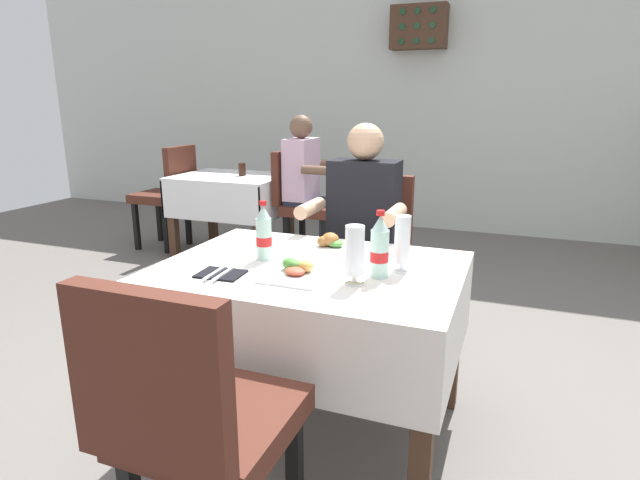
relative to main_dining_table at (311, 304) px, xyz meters
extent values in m
plane|color=#66605B|center=(0.15, 0.07, -0.57)|extent=(11.00, 11.00, 0.00)
cube|color=silver|center=(0.15, 3.89, 1.03)|extent=(11.00, 0.12, 3.19)
cube|color=white|center=(0.00, 0.00, 0.16)|extent=(1.18, 0.87, 0.02)
cube|color=white|center=(0.00, -0.42, -0.01)|extent=(1.18, 0.02, 0.32)
cube|color=white|center=(0.00, 0.42, -0.01)|extent=(1.18, 0.02, 0.32)
cube|color=white|center=(-0.58, 0.00, -0.01)|extent=(0.02, 0.87, 0.32)
cube|color=white|center=(0.58, 0.00, -0.01)|extent=(0.02, 0.87, 0.32)
cube|color=#472D1E|center=(-0.53, -0.37, -0.21)|extent=(0.07, 0.07, 0.71)
cube|color=#472D1E|center=(0.53, -0.37, -0.21)|extent=(0.07, 0.07, 0.71)
cube|color=#472D1E|center=(-0.53, 0.37, -0.21)|extent=(0.07, 0.07, 0.71)
cube|color=#472D1E|center=(0.53, 0.37, -0.21)|extent=(0.07, 0.07, 0.71)
cube|color=#4C2319|center=(0.00, 0.73, -0.08)|extent=(0.44, 0.44, 0.08)
cube|color=#4C2319|center=(0.00, 0.98, 0.18)|extent=(0.42, 0.06, 0.44)
cube|color=black|center=(-0.17, 0.56, -0.34)|extent=(0.04, 0.04, 0.45)
cube|color=black|center=(0.17, 0.56, -0.34)|extent=(0.04, 0.04, 0.45)
cube|color=black|center=(-0.17, 0.90, -0.34)|extent=(0.04, 0.04, 0.45)
cube|color=black|center=(0.17, 0.90, -0.34)|extent=(0.04, 0.04, 0.45)
cube|color=#4C2319|center=(0.00, -0.73, -0.08)|extent=(0.44, 0.44, 0.08)
cube|color=#4C2319|center=(0.00, -0.98, 0.18)|extent=(0.42, 0.06, 0.44)
cube|color=black|center=(0.17, -0.56, -0.34)|extent=(0.04, 0.04, 0.45)
cube|color=black|center=(-0.17, -0.56, -0.34)|extent=(0.04, 0.04, 0.45)
cylinder|color=#282D42|center=(-0.09, 0.53, -0.34)|extent=(0.10, 0.10, 0.45)
cylinder|color=#282D42|center=(0.07, 0.53, -0.34)|extent=(0.10, 0.10, 0.45)
cube|color=#282D42|center=(-0.01, 0.69, -0.06)|extent=(0.34, 0.36, 0.12)
cube|color=black|center=(-0.01, 0.77, 0.25)|extent=(0.36, 0.20, 0.50)
sphere|color=tan|center=(-0.01, 0.77, 0.60)|extent=(0.19, 0.19, 0.19)
cylinder|color=tan|center=(-0.22, 0.54, 0.28)|extent=(0.07, 0.26, 0.07)
cylinder|color=tan|center=(0.21, 0.54, 0.28)|extent=(0.07, 0.26, 0.07)
cube|color=white|center=(0.00, -0.16, 0.17)|extent=(0.23, 0.23, 0.01)
ellipsoid|color=#C14C33|center=(0.00, -0.16, 0.19)|extent=(0.11, 0.11, 0.03)
ellipsoid|color=gold|center=(0.03, -0.12, 0.20)|extent=(0.08, 0.08, 0.05)
ellipsoid|color=#4C8E38|center=(-0.03, -0.12, 0.20)|extent=(0.10, 0.09, 0.05)
cube|color=white|center=(-0.01, 0.22, 0.17)|extent=(0.26, 0.26, 0.01)
ellipsoid|color=#4C8E38|center=(0.01, 0.26, 0.19)|extent=(0.11, 0.11, 0.03)
ellipsoid|color=#99602D|center=(-0.04, 0.24, 0.20)|extent=(0.07, 0.07, 0.05)
ellipsoid|color=#99602D|center=(-0.01, 0.26, 0.21)|extent=(0.10, 0.10, 0.06)
cylinder|color=white|center=(0.35, 0.06, 0.17)|extent=(0.07, 0.07, 0.01)
cylinder|color=white|center=(0.35, 0.06, 0.19)|extent=(0.02, 0.02, 0.03)
cylinder|color=white|center=(0.35, 0.06, 0.29)|extent=(0.06, 0.06, 0.18)
cylinder|color=black|center=(0.35, 0.06, 0.24)|extent=(0.06, 0.06, 0.07)
cylinder|color=white|center=(0.23, -0.15, 0.17)|extent=(0.07, 0.07, 0.01)
cylinder|color=white|center=(0.23, -0.15, 0.19)|extent=(0.02, 0.02, 0.03)
cylinder|color=white|center=(0.23, -0.15, 0.29)|extent=(0.07, 0.07, 0.18)
cylinder|color=gold|center=(0.23, -0.15, 0.27)|extent=(0.06, 0.06, 0.14)
cylinder|color=silver|center=(0.29, -0.04, 0.26)|extent=(0.07, 0.07, 0.18)
cylinder|color=red|center=(0.29, -0.04, 0.25)|extent=(0.07, 0.07, 0.04)
cone|color=silver|center=(0.29, -0.04, 0.37)|extent=(0.06, 0.06, 0.05)
cylinder|color=red|center=(0.29, -0.04, 0.41)|extent=(0.03, 0.03, 0.02)
cylinder|color=silver|center=(-0.21, 0.01, 0.25)|extent=(0.06, 0.06, 0.17)
cylinder|color=red|center=(-0.21, 0.01, 0.24)|extent=(0.07, 0.07, 0.04)
cone|color=silver|center=(-0.21, 0.01, 0.37)|extent=(0.06, 0.06, 0.05)
cylinder|color=red|center=(-0.21, 0.01, 0.40)|extent=(0.03, 0.03, 0.02)
cube|color=black|center=(-0.27, -0.23, 0.17)|extent=(0.18, 0.14, 0.01)
cube|color=silver|center=(-0.29, -0.23, 0.18)|extent=(0.03, 0.19, 0.01)
cube|color=silver|center=(-0.26, -0.23, 0.18)|extent=(0.03, 0.19, 0.01)
cube|color=white|center=(-1.63, 2.14, 0.16)|extent=(0.96, 0.74, 0.02)
cube|color=white|center=(-1.63, 1.78, -0.01)|extent=(0.96, 0.02, 0.32)
cube|color=white|center=(-1.63, 2.51, -0.01)|extent=(0.96, 0.02, 0.32)
cube|color=white|center=(-2.10, 2.14, -0.01)|extent=(0.02, 0.74, 0.32)
cube|color=white|center=(-1.16, 2.14, -0.01)|extent=(0.02, 0.74, 0.32)
cube|color=#472D1E|center=(-2.05, 1.83, -0.21)|extent=(0.07, 0.07, 0.71)
cube|color=#472D1E|center=(-1.21, 1.83, -0.21)|extent=(0.07, 0.07, 0.71)
cube|color=#472D1E|center=(-2.05, 2.45, -0.21)|extent=(0.07, 0.07, 0.71)
cube|color=#472D1E|center=(-1.21, 2.45, -0.21)|extent=(0.07, 0.07, 0.71)
cube|color=#4C2319|center=(-2.41, 2.14, -0.08)|extent=(0.44, 0.44, 0.08)
cube|color=#4C2319|center=(-2.16, 2.14, 0.18)|extent=(0.06, 0.42, 0.44)
cube|color=black|center=(-2.58, 2.31, -0.34)|extent=(0.04, 0.04, 0.45)
cube|color=black|center=(-2.58, 1.97, -0.34)|extent=(0.04, 0.04, 0.45)
cube|color=black|center=(-2.24, 2.31, -0.34)|extent=(0.04, 0.04, 0.45)
cube|color=black|center=(-2.24, 1.97, -0.34)|extent=(0.04, 0.04, 0.45)
cube|color=#4C2319|center=(-0.85, 2.14, -0.08)|extent=(0.44, 0.44, 0.08)
cube|color=#4C2319|center=(-1.10, 2.14, 0.18)|extent=(0.06, 0.42, 0.44)
cube|color=black|center=(-0.68, 1.97, -0.34)|extent=(0.04, 0.04, 0.45)
cube|color=black|center=(-0.68, 2.31, -0.34)|extent=(0.04, 0.04, 0.45)
cube|color=black|center=(-1.02, 1.97, -0.34)|extent=(0.04, 0.04, 0.45)
cube|color=black|center=(-1.02, 2.31, -0.34)|extent=(0.04, 0.04, 0.45)
cylinder|color=#282D42|center=(-0.71, 2.06, -0.34)|extent=(0.10, 0.10, 0.45)
cylinder|color=#282D42|center=(-0.71, 2.22, -0.34)|extent=(0.10, 0.10, 0.45)
cube|color=#282D42|center=(-0.87, 2.14, -0.06)|extent=(0.36, 0.34, 0.12)
cube|color=silver|center=(-0.95, 2.14, 0.25)|extent=(0.20, 0.36, 0.50)
sphere|color=brown|center=(-0.95, 2.14, 0.60)|extent=(0.19, 0.19, 0.19)
cylinder|color=brown|center=(-0.72, 1.93, 0.28)|extent=(0.26, 0.07, 0.07)
cylinder|color=brown|center=(-0.72, 2.36, 0.28)|extent=(0.26, 0.07, 0.07)
cylinder|color=black|center=(-1.53, 2.17, 0.22)|extent=(0.06, 0.06, 0.11)
cube|color=#472D1E|center=(-0.33, 3.73, 1.52)|extent=(0.56, 0.20, 0.42)
cylinder|color=#193D1E|center=(-0.48, 3.69, 1.38)|extent=(0.06, 0.14, 0.06)
cylinder|color=#193D1E|center=(-0.33, 3.69, 1.38)|extent=(0.06, 0.14, 0.06)
cylinder|color=#193D1E|center=(-0.18, 3.69, 1.38)|extent=(0.06, 0.14, 0.06)
cylinder|color=#193D1E|center=(-0.48, 3.69, 1.52)|extent=(0.06, 0.14, 0.06)
cylinder|color=#193D1E|center=(-0.33, 3.69, 1.52)|extent=(0.06, 0.14, 0.06)
cylinder|color=#193D1E|center=(-0.18, 3.69, 1.52)|extent=(0.06, 0.14, 0.06)
cylinder|color=#193D1E|center=(-0.48, 3.69, 1.66)|extent=(0.06, 0.14, 0.06)
cylinder|color=#193D1E|center=(-0.33, 3.69, 1.66)|extent=(0.06, 0.14, 0.06)
cylinder|color=#193D1E|center=(-0.18, 3.69, 1.66)|extent=(0.06, 0.14, 0.06)
camera|label=1|loc=(0.74, -1.82, 0.80)|focal=29.02mm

